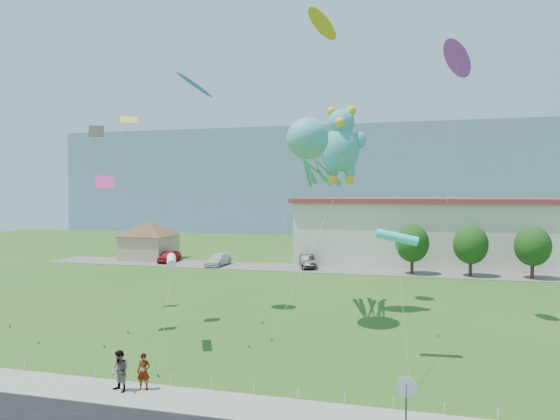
# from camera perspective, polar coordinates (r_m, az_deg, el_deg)

# --- Properties ---
(ground) EXTENTS (160.00, 160.00, 0.00)m
(ground) POSITION_cam_1_polar(r_m,az_deg,el_deg) (25.55, -8.86, -18.42)
(ground) COLOR #255718
(ground) RESTS_ON ground
(sidewalk) EXTENTS (80.00, 2.50, 0.10)m
(sidewalk) POSITION_cam_1_polar(r_m,az_deg,el_deg) (23.21, -11.72, -20.47)
(sidewalk) COLOR gray
(sidewalk) RESTS_ON ground
(parking_strip) EXTENTS (70.00, 6.00, 0.06)m
(parking_strip) POSITION_cam_1_polar(r_m,az_deg,el_deg) (58.45, 4.91, -6.74)
(parking_strip) COLOR #59544C
(parking_strip) RESTS_ON ground
(hill_ridge) EXTENTS (160.00, 50.00, 25.00)m
(hill_ridge) POSITION_cam_1_polar(r_m,az_deg,el_deg) (142.35, 10.58, 3.41)
(hill_ridge) COLOR gray
(hill_ridge) RESTS_ON ground
(pavilion) EXTENTS (9.20, 9.20, 5.00)m
(pavilion) POSITION_cam_1_polar(r_m,az_deg,el_deg) (68.96, -14.75, -2.96)
(pavilion) COLOR tan
(pavilion) RESTS_ON ground
(warehouse) EXTENTS (61.00, 15.00, 8.20)m
(warehouse) POSITION_cam_1_polar(r_m,az_deg,el_deg) (68.19, 28.38, -2.26)
(warehouse) COLOR beige
(warehouse) RESTS_ON ground
(stop_sign) EXTENTS (0.80, 0.07, 2.50)m
(stop_sign) POSITION_cam_1_polar(r_m,az_deg,el_deg) (19.12, 14.21, -19.65)
(stop_sign) COLOR slate
(stop_sign) RESTS_ON ground
(rope_fence) EXTENTS (26.05, 0.05, 0.50)m
(rope_fence) POSITION_cam_1_polar(r_m,az_deg,el_deg) (24.35, -10.14, -18.85)
(rope_fence) COLOR white
(rope_fence) RESTS_ON ground
(tree_near) EXTENTS (3.60, 3.60, 5.47)m
(tree_near) POSITION_cam_1_polar(r_m,az_deg,el_deg) (56.26, 14.87, -3.70)
(tree_near) COLOR #3F2B19
(tree_near) RESTS_ON ground
(tree_mid) EXTENTS (3.60, 3.60, 5.47)m
(tree_mid) POSITION_cam_1_polar(r_m,az_deg,el_deg) (56.63, 20.96, -3.72)
(tree_mid) COLOR #3F2B19
(tree_mid) RESTS_ON ground
(tree_far) EXTENTS (3.60, 3.60, 5.47)m
(tree_far) POSITION_cam_1_polar(r_m,az_deg,el_deg) (57.63, 26.91, -3.71)
(tree_far) COLOR #3F2B19
(tree_far) RESTS_ON ground
(pedestrian_left) EXTENTS (0.66, 0.50, 1.62)m
(pedestrian_left) POSITION_cam_1_polar(r_m,az_deg,el_deg) (24.16, -15.32, -17.39)
(pedestrian_left) COLOR gray
(pedestrian_left) RESTS_ON sidewalk
(pedestrian_right) EXTENTS (1.06, 0.94, 1.82)m
(pedestrian_right) POSITION_cam_1_polar(r_m,az_deg,el_deg) (24.20, -17.83, -17.14)
(pedestrian_right) COLOR gray
(pedestrian_right) RESTS_ON sidewalk
(parked_car_red) EXTENTS (2.18, 4.68, 1.55)m
(parked_car_red) POSITION_cam_1_polar(r_m,az_deg,el_deg) (65.22, -12.53, -5.16)
(parked_car_red) COLOR #B11520
(parked_car_red) RESTS_ON parking_strip
(parked_car_white) EXTENTS (2.32, 4.87, 1.37)m
(parked_car_white) POSITION_cam_1_polar(r_m,az_deg,el_deg) (61.24, -7.09, -5.67)
(parked_car_white) COLOR silver
(parked_car_white) RESTS_ON parking_strip
(parked_car_black) EXTENTS (2.83, 4.89, 1.52)m
(parked_car_black) POSITION_cam_1_polar(r_m,az_deg,el_deg) (59.08, 3.12, -5.87)
(parked_car_black) COLOR black
(parked_car_black) RESTS_ON parking_strip
(octopus_kite) EXTENTS (3.74, 12.67, 13.84)m
(octopus_kite) POSITION_cam_1_polar(r_m,az_deg,el_deg) (34.53, 3.64, 6.58)
(octopus_kite) COLOR teal
(octopus_kite) RESTS_ON ground
(teddy_bear_kite) EXTENTS (4.93, 9.52, 15.29)m
(teddy_bear_kite) POSITION_cam_1_polar(r_m,az_deg,el_deg) (37.44, 7.02, 7.60)
(teddy_bear_kite) COLOR teal
(teddy_bear_kite) RESTS_ON ground
(small_kite_yellow) EXTENTS (2.11, 5.85, 14.23)m
(small_kite_yellow) POSITION_cam_1_polar(r_m,az_deg,el_deg) (34.68, -17.20, 7.16)
(small_kite_yellow) COLOR #B8D532
(small_kite_yellow) RESTS_ON ground
(small_kite_orange) EXTENTS (3.71, 8.28, 23.04)m
(small_kite_orange) POSITION_cam_1_polar(r_m,az_deg,el_deg) (42.13, 4.69, 19.67)
(small_kite_orange) COLOR gold
(small_kite_orange) RESTS_ON ground
(small_kite_cyan) EXTENTS (1.06, 6.20, 6.96)m
(small_kite_cyan) POSITION_cam_1_polar(r_m,az_deg,el_deg) (27.28, 13.22, -3.16)
(small_kite_cyan) COLOR #35E5F0
(small_kite_cyan) RESTS_ON ground
(small_kite_white) EXTENTS (1.79, 5.62, 5.44)m
(small_kite_white) POSITION_cam_1_polar(r_m,az_deg,el_deg) (29.35, -12.31, -5.75)
(small_kite_white) COLOR white
(small_kite_white) RESTS_ON ground
(small_kite_purple) EXTENTS (2.25, 4.81, 18.68)m
(small_kite_purple) POSITION_cam_1_polar(r_m,az_deg,el_deg) (37.09, 19.56, 15.38)
(small_kite_purple) COLOR purple
(small_kite_purple) RESTS_ON ground
(small_kite_black) EXTENTS (3.18, 6.84, 14.01)m
(small_kite_black) POSITION_cam_1_polar(r_m,az_deg,el_deg) (40.13, -21.23, 6.09)
(small_kite_black) COLOR black
(small_kite_black) RESTS_ON ground
(small_kite_pink) EXTENTS (3.09, 3.96, 10.00)m
(small_kite_pink) POSITION_cam_1_polar(r_m,az_deg,el_deg) (33.42, -20.04, 1.33)
(small_kite_pink) COLOR #CF2E87
(small_kite_pink) RESTS_ON ground
(small_kite_blue) EXTENTS (2.55, 7.56, 17.64)m
(small_kite_blue) POSITION_cam_1_polar(r_m,az_deg,el_deg) (38.55, -9.89, 13.41)
(small_kite_blue) COLOR blue
(small_kite_blue) RESTS_ON ground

